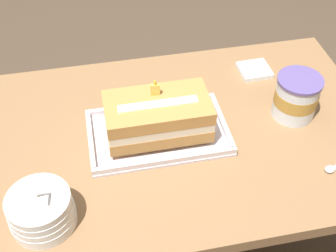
{
  "coord_description": "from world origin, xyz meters",
  "views": [
    {
      "loc": [
        -0.19,
        -0.79,
        1.61
      ],
      "look_at": [
        -0.03,
        0.0,
        0.8
      ],
      "focal_mm": 47.72,
      "sensor_mm": 36.0,
      "label": 1
    }
  ],
  "objects": [
    {
      "name": "napkin_pile",
      "position": [
        0.28,
        0.21,
        0.78
      ],
      "size": [
        0.09,
        0.09,
        0.01
      ],
      "color": "white",
      "rests_on": "dining_table"
    },
    {
      "name": "birthday_cake",
      "position": [
        -0.05,
        0.0,
        0.84
      ],
      "size": [
        0.26,
        0.14,
        0.14
      ],
      "color": "#BC8442",
      "rests_on": "foil_tray"
    },
    {
      "name": "serving_spoon_near_tray",
      "position": [
        0.35,
        -0.19,
        0.78
      ],
      "size": [
        0.13,
        0.05,
        0.01
      ],
      "color": "silver",
      "rests_on": "dining_table"
    },
    {
      "name": "foil_tray",
      "position": [
        -0.05,
        0.0,
        0.78
      ],
      "size": [
        0.36,
        0.22,
        0.02
      ],
      "color": "silver",
      "rests_on": "dining_table"
    },
    {
      "name": "bowl_stack",
      "position": [
        -0.34,
        -0.21,
        0.81
      ],
      "size": [
        0.14,
        0.14,
        0.14
      ],
      "color": "white",
      "rests_on": "dining_table"
    },
    {
      "name": "ice_cream_tub",
      "position": [
        0.32,
        0.01,
        0.83
      ],
      "size": [
        0.12,
        0.12,
        0.12
      ],
      "color": "white",
      "rests_on": "dining_table"
    },
    {
      "name": "dining_table",
      "position": [
        0.0,
        0.0,
        0.64
      ],
      "size": [
        1.08,
        0.69,
        0.77
      ],
      "color": "olive",
      "rests_on": "ground_plane"
    }
  ]
}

